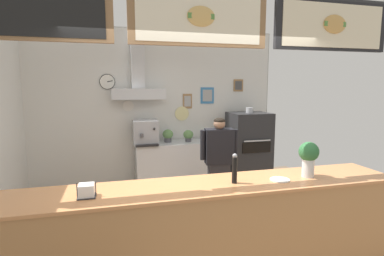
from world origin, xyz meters
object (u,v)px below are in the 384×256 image
(pizza_oven, at_px, (248,150))
(condiment_plate, at_px, (280,180))
(napkin_holder, at_px, (87,191))
(basil_vase, at_px, (309,157))
(espresso_machine, at_px, (145,132))
(potted_oregano, at_px, (208,134))
(potted_rosemary, at_px, (188,135))
(shop_worker, at_px, (219,164))
(potted_basil, at_px, (168,135))
(pepper_grinder, at_px, (235,169))

(pizza_oven, relative_size, condiment_plate, 8.00)
(condiment_plate, distance_m, napkin_holder, 1.86)
(basil_vase, bearing_deg, espresso_machine, 115.47)
(pizza_oven, xyz_separation_m, condiment_plate, (-0.97, -2.79, 0.32))
(pizza_oven, distance_m, napkin_holder, 3.98)
(potted_oregano, distance_m, potted_rosemary, 0.40)
(shop_worker, relative_size, basil_vase, 4.11)
(espresso_machine, bearing_deg, potted_oregano, 2.12)
(espresso_machine, relative_size, potted_oregano, 2.49)
(condiment_plate, bearing_deg, espresso_machine, 109.47)
(potted_basil, xyz_separation_m, condiment_plate, (0.61, -3.00, -0.00))
(pizza_oven, distance_m, potted_oregano, 0.87)
(potted_rosemary, bearing_deg, pizza_oven, -8.12)
(shop_worker, relative_size, potted_basil, 6.23)
(shop_worker, bearing_deg, potted_oregano, -94.15)
(pepper_grinder, bearing_deg, pizza_oven, 62.24)
(potted_rosemary, height_order, napkin_holder, napkin_holder)
(potted_rosemary, xyz_separation_m, basil_vase, (0.57, -2.92, 0.21))
(potted_basil, bearing_deg, basil_vase, -72.10)
(pepper_grinder, bearing_deg, espresso_machine, 100.89)
(napkin_holder, bearing_deg, basil_vase, 0.71)
(potted_basil, relative_size, potted_rosemary, 1.09)
(pizza_oven, distance_m, pepper_grinder, 3.14)
(pizza_oven, distance_m, potted_basil, 1.63)
(shop_worker, bearing_deg, pepper_grinder, 82.00)
(pizza_oven, distance_m, potted_rosemary, 1.24)
(pepper_grinder, relative_size, napkin_holder, 1.85)
(pizza_oven, height_order, condiment_plate, pizza_oven)
(pizza_oven, distance_m, basil_vase, 2.87)
(napkin_holder, distance_m, basil_vase, 2.21)
(espresso_machine, bearing_deg, basil_vase, -64.53)
(pizza_oven, distance_m, shop_worker, 1.58)
(potted_basil, height_order, pepper_grinder, pepper_grinder)
(pizza_oven, bearing_deg, potted_oregano, 165.33)
(pepper_grinder, bearing_deg, napkin_holder, -178.87)
(espresso_machine, height_order, napkin_holder, espresso_machine)
(pepper_grinder, xyz_separation_m, basil_vase, (0.83, -0.00, 0.06))
(pizza_oven, xyz_separation_m, espresso_machine, (-2.01, 0.16, 0.41))
(condiment_plate, bearing_deg, pepper_grinder, 175.96)
(potted_oregano, bearing_deg, pizza_oven, -14.67)
(potted_oregano, bearing_deg, potted_rosemary, -174.88)
(potted_basil, bearing_deg, espresso_machine, -173.11)
(pizza_oven, relative_size, espresso_machine, 2.96)
(potted_oregano, xyz_separation_m, pepper_grinder, (-0.66, -2.96, 0.15))
(pizza_oven, bearing_deg, potted_basil, 172.35)
(condiment_plate, bearing_deg, basil_vase, 5.61)
(potted_oregano, distance_m, basil_vase, 2.97)
(condiment_plate, bearing_deg, potted_oregano, 86.52)
(shop_worker, relative_size, condiment_plate, 7.75)
(condiment_plate, relative_size, basil_vase, 0.53)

